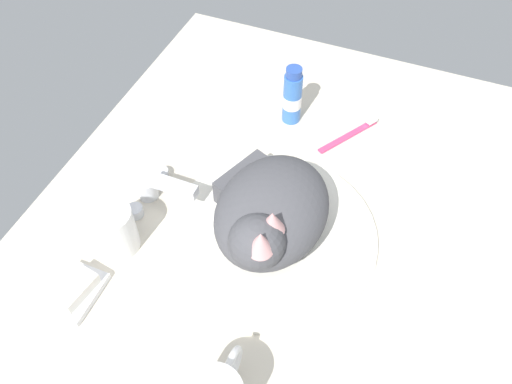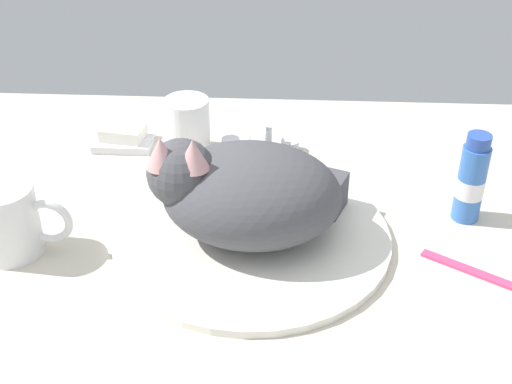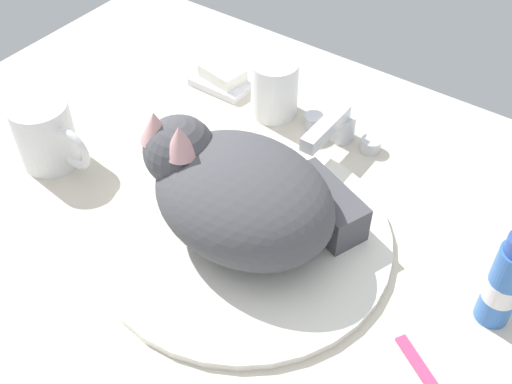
{
  "view_description": "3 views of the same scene",
  "coord_description": "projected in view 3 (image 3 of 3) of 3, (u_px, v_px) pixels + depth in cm",
  "views": [
    {
      "loc": [
        -46.42,
        -16.17,
        72.21
      ],
      "look_at": [
        2.1,
        3.58,
        7.6
      ],
      "focal_mm": 36.61,
      "sensor_mm": 36.0,
      "label": 1
    },
    {
      "loc": [
        4.32,
        -72.02,
        54.41
      ],
      "look_at": [
        0.39,
        3.12,
        5.31
      ],
      "focal_mm": 49.75,
      "sensor_mm": 36.0,
      "label": 2
    },
    {
      "loc": [
        29.67,
        -39.26,
        56.8
      ],
      "look_at": [
        0.58,
        1.62,
        6.92
      ],
      "focal_mm": 43.88,
      "sensor_mm": 36.0,
      "label": 3
    }
  ],
  "objects": [
    {
      "name": "soap_dish",
      "position": [
        223.0,
        82.0,
        0.97
      ],
      "size": [
        9.0,
        6.4,
        1.2
      ],
      "primitive_type": "cube",
      "color": "white",
      "rests_on": "ground_plane"
    },
    {
      "name": "sink_basin",
      "position": [
        244.0,
        236.0,
        0.75
      ],
      "size": [
        35.12,
        35.12,
        1.05
      ],
      "primitive_type": "cylinder",
      "color": "white",
      "rests_on": "ground_plane"
    },
    {
      "name": "soap_bar",
      "position": [
        223.0,
        73.0,
        0.96
      ],
      "size": [
        7.16,
        5.44,
        2.02
      ],
      "primitive_type": "cube",
      "rotation": [
        0.0,
        0.0,
        -0.16
      ],
      "color": "white",
      "rests_on": "soap_dish"
    },
    {
      "name": "faucet",
      "position": [
        337.0,
        128.0,
        0.85
      ],
      "size": [
        11.96,
        11.59,
        5.97
      ],
      "color": "silver",
      "rests_on": "ground_plane"
    },
    {
      "name": "cat",
      "position": [
        239.0,
        191.0,
        0.7
      ],
      "size": [
        25.26,
        20.86,
        14.63
      ],
      "color": "#4C4C51",
      "rests_on": "sink_basin"
    },
    {
      "name": "ground_plane",
      "position": [
        244.0,
        247.0,
        0.76
      ],
      "size": [
        110.0,
        82.5,
        3.0
      ],
      "primitive_type": "cube",
      "color": "beige"
    },
    {
      "name": "rinse_cup",
      "position": [
        274.0,
        88.0,
        0.89
      ],
      "size": [
        6.76,
        6.76,
        8.59
      ],
      "color": "white",
      "rests_on": "ground_plane"
    },
    {
      "name": "toothpaste_bottle",
      "position": [
        505.0,
        283.0,
        0.63
      ],
      "size": [
        3.69,
        3.69,
        12.43
      ],
      "color": "#3870C6",
      "rests_on": "ground_plane"
    },
    {
      "name": "coffee_mug",
      "position": [
        47.0,
        135.0,
        0.82
      ],
      "size": [
        11.99,
        7.7,
        9.24
      ],
      "color": "white",
      "rests_on": "ground_plane"
    }
  ]
}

